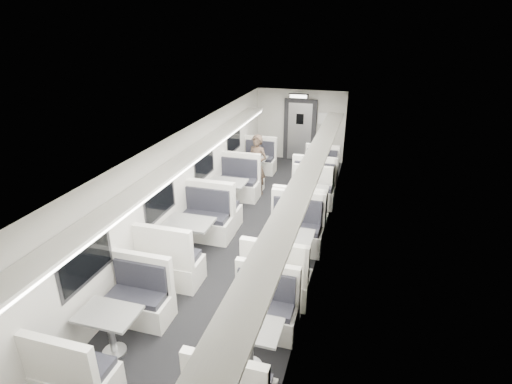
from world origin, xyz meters
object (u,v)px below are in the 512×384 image
Objects in this scene: booth_right_d at (250,346)px; booth_left_d at (111,332)px; booth_left_c at (190,239)px; exit_sign at (299,96)px; passenger at (257,165)px; booth_right_a at (317,179)px; vestibule_door at (300,131)px; booth_left_b at (228,196)px; booth_right_c at (287,252)px; booth_right_b at (307,203)px; booth_left_a at (252,169)px.

booth_left_d is at bearing -171.61° from booth_right_d.
exit_sign reaches higher than booth_left_c.
exit_sign is (-1.00, 8.68, 1.91)m from booth_right_d.
booth_left_c is at bearing -77.07° from passenger.
vestibule_door is (-1.00, 2.61, 0.67)m from booth_right_a.
exit_sign is (-1.00, 2.13, 1.91)m from booth_right_a.
passenger is (-1.59, -0.63, 0.48)m from booth_right_a.
passenger is at bearing 86.23° from booth_left_d.
vestibule_door reaches higher than booth_left_c.
booth_left_c is at bearing -90.00° from booth_left_b.
exit_sign is at bearing 76.03° from booth_left_b.
booth_left_b reaches higher than booth_right_a.
booth_right_d is (2.00, -4.66, -0.04)m from booth_left_b.
booth_left_b is 1.11× the size of booth_left_d.
booth_right_d is at bearing -90.00° from booth_right_a.
booth_left_d reaches higher than booth_right_a.
booth_right_d is (2.00, 0.29, 0.00)m from booth_left_d.
booth_left_d is 0.89× the size of booth_right_c.
passenger is at bearing 114.64° from booth_right_c.
passenger reaches higher than booth_right_a.
booth_right_b is (2.00, 5.05, 0.05)m from booth_left_d.
vestibule_door is at bearing 96.23° from booth_right_d.
booth_right_d is 1.23× the size of passenger.
booth_right_a is (2.00, 1.89, -0.04)m from booth_left_b.
vestibule_door is (-1.00, 4.41, 0.62)m from booth_right_b.
booth_left_b is 1.12× the size of booth_right_a.
booth_left_b is at bearing 90.00° from booth_left_c.
booth_right_a is 0.87× the size of booth_right_b.
passenger is (-1.59, 1.17, 0.42)m from booth_right_b.
vestibule_door is (0.59, 3.25, 0.20)m from passenger.
booth_right_b is at bearing -75.71° from exit_sign.
booth_left_d is 3.40m from booth_right_c.
booth_right_b reaches higher than booth_right_c.
booth_left_d is 0.99× the size of vestibule_door.
booth_left_a reaches higher than booth_right_a.
booth_left_b is at bearing -177.28° from booth_right_b.
booth_right_d is 9.24m from vestibule_door.
booth_right_c is 6.81m from vestibule_door.
passenger is at bearing 83.39° from booth_left_c.
booth_left_a is at bearing 133.96° from booth_right_b.
booth_left_c is 6.88m from vestibule_door.
exit_sign is at bearing -90.00° from vestibule_door.
booth_left_a is 2.84m from exit_sign.
booth_right_b is at bearing 49.82° from booth_left_c.
booth_left_d is at bearing -126.05° from booth_right_c.
booth_right_b reaches higher than booth_right_a.
booth_right_c is 6.57m from exit_sign.
booth_right_a is 1.78m from passenger.
booth_left_c is 1.39× the size of passenger.
booth_right_c is 2.45m from booth_right_d.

